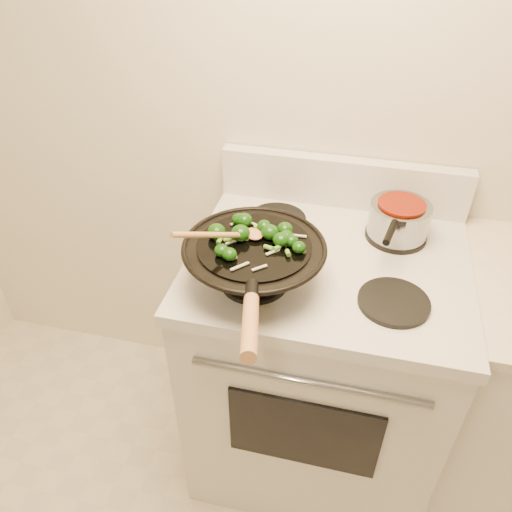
# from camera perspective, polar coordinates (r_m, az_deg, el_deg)

# --- Properties ---
(stove) EXTENTS (0.78, 0.67, 1.08)m
(stove) POSITION_cam_1_polar(r_m,az_deg,el_deg) (1.73, 7.00, -12.02)
(stove) COLOR silver
(stove) RESTS_ON ground
(wok) EXTENTS (0.37, 0.60, 0.19)m
(wok) POSITION_cam_1_polar(r_m,az_deg,el_deg) (1.27, -0.21, -0.60)
(wok) COLOR black
(wok) RESTS_ON stove
(stirfry) EXTENTS (0.25, 0.22, 0.04)m
(stirfry) POSITION_cam_1_polar(r_m,az_deg,el_deg) (1.25, -0.03, 2.50)
(stirfry) COLOR #0F3708
(stirfry) RESTS_ON wok
(wooden_spoon) EXTENTS (0.19, 0.21, 0.10)m
(wooden_spoon) POSITION_cam_1_polar(r_m,az_deg,el_deg) (1.22, -2.84, 2.47)
(wooden_spoon) COLOR #B07545
(wooden_spoon) RESTS_ON wok
(saucepan) EXTENTS (0.17, 0.28, 0.10)m
(saucepan) POSITION_cam_1_polar(r_m,az_deg,el_deg) (1.51, 16.01, 4.10)
(saucepan) COLOR gray
(saucepan) RESTS_ON stove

